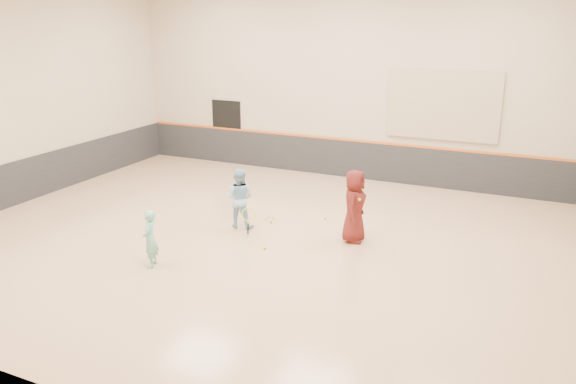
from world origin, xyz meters
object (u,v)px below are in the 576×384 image
at_px(girl, 150,239).
at_px(instructor, 239,198).
at_px(young_man, 354,206).
at_px(spare_racket, 269,218).

xyz_separation_m(girl, instructor, (0.56, 2.77, 0.13)).
relative_size(girl, young_man, 0.72).
bearing_deg(spare_racket, instructor, -120.81).
xyz_separation_m(girl, spare_racket, (1.00, 3.51, -0.57)).
relative_size(instructor, spare_racket, 2.44).
distance_m(young_man, spare_racket, 2.56).
xyz_separation_m(instructor, spare_racket, (0.44, 0.74, -0.70)).
height_order(instructor, young_man, young_man).
relative_size(instructor, young_man, 0.88).
bearing_deg(girl, spare_racket, 142.87).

